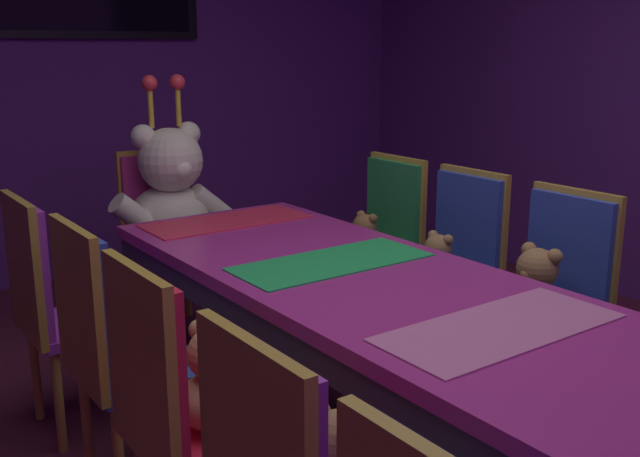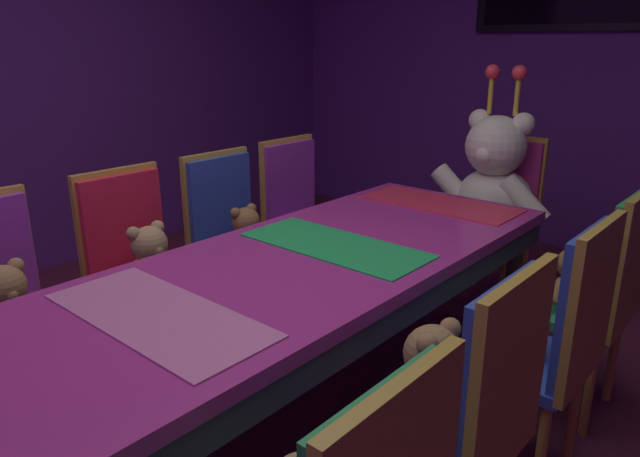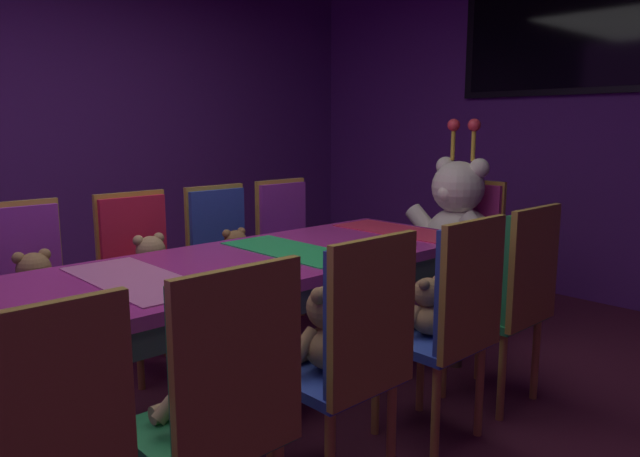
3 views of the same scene
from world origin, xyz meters
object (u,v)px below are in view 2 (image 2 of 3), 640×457
object	(u,v)px
chair_left_3	(228,229)
chair_left_2	(133,257)
banquet_table	(260,298)
teddy_left_3	(247,238)
teddy_right_3	(519,325)
teddy_right_2	(428,384)
chair_right_2	(477,405)
teddy_left_2	(152,265)
teddy_right_4	(569,281)
teddy_left_1	(9,311)
king_teddy_bear	(492,181)
chair_right_3	(562,331)
chair_right_4	(606,284)
chair_left_4	(297,206)
throne_chair	(502,202)

from	to	relation	value
chair_left_3	chair_left_2	bearing A→B (deg)	-91.22
banquet_table	chair_left_3	distance (m)	1.01
teddy_left_3	teddy_right_3	distance (m)	1.40
banquet_table	teddy_right_2	bearing A→B (deg)	-0.19
chair_right_2	teddy_right_3	size ratio (longest dim) A/B	3.62
teddy_left_2	teddy_right_4	world-z (taller)	teddy_left_2
chair_left_2	teddy_left_3	xyz separation A→B (m)	(0.16, 0.54, -0.02)
chair_right_2	teddy_right_4	bearing A→B (deg)	-83.33
chair_left_2	teddy_right_2	world-z (taller)	chair_left_2
teddy_left_1	chair_right_2	size ratio (longest dim) A/B	0.34
king_teddy_bear	teddy_left_3	bearing A→B (deg)	-28.79
banquet_table	chair_right_3	size ratio (longest dim) A/B	2.93
teddy_left_2	chair_right_2	distance (m)	1.53
chair_right_4	teddy_right_4	size ratio (longest dim) A/B	3.62
chair_left_2	king_teddy_bear	distance (m)	1.99
chair_right_2	teddy_left_3	bearing A→B (deg)	-20.41
chair_left_3	teddy_left_2	bearing A→B (deg)	-76.12
king_teddy_bear	teddy_right_4	bearing A→B (deg)	43.72
chair_left_2	teddy_right_3	distance (m)	1.65
banquet_table	chair_left_4	world-z (taller)	chair_left_4
teddy_left_3	chair_right_2	size ratio (longest dim) A/B	0.30
chair_left_3	chair_right_2	size ratio (longest dim) A/B	1.00
teddy_left_2	chair_right_3	distance (m)	1.64
teddy_right_4	teddy_left_3	bearing A→B (deg)	20.47
king_teddy_bear	chair_right_4	bearing A→B (deg)	48.98
chair_left_4	chair_right_2	size ratio (longest dim) A/B	1.00
chair_right_3	teddy_right_3	world-z (taller)	chair_right_3
chair_right_3	teddy_right_3	bearing A→B (deg)	-0.00
teddy_left_2	king_teddy_bear	world-z (taller)	king_teddy_bear
king_teddy_bear	chair_left_2	bearing A→B (deg)	-25.16
teddy_left_2	chair_left_4	world-z (taller)	chair_left_4
banquet_table	teddy_right_4	distance (m)	1.29
chair_right_2	banquet_table	bearing A→B (deg)	-0.16
chair_left_2	chair_left_4	xyz separation A→B (m)	(-0.02, 1.09, 0.00)
teddy_left_3	chair_left_2	bearing A→B (deg)	-105.93
chair_left_3	teddy_right_4	size ratio (longest dim) A/B	3.62
teddy_left_3	chair_right_3	xyz separation A→B (m)	(1.54, 0.00, 0.02)
teddy_right_4	chair_right_2	bearing A→B (deg)	96.67
king_teddy_bear	chair_right_3	bearing A→B (deg)	34.22
teddy_right_3	teddy_right_4	bearing A→B (deg)	-89.29
teddy_left_1	king_teddy_bear	xyz separation A→B (m)	(0.70, 2.39, 0.16)
chair_left_3	throne_chair	xyz separation A→B (m)	(0.83, 1.43, 0.00)
chair_left_3	teddy_right_4	bearing A→B (deg)	18.69
teddy_right_3	king_teddy_bear	size ratio (longest dim) A/B	0.29
banquet_table	teddy_right_2	world-z (taller)	teddy_right_2
chair_left_4	teddy_right_2	xyz separation A→B (m)	(1.55, -1.11, 0.00)
teddy_left_1	chair_right_2	xyz separation A→B (m)	(1.53, 0.57, 0.00)
teddy_right_3	teddy_right_2	bearing A→B (deg)	87.35
teddy_right_4	throne_chair	size ratio (longest dim) A/B	0.28
chair_left_4	teddy_right_4	size ratio (longest dim) A/B	3.62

